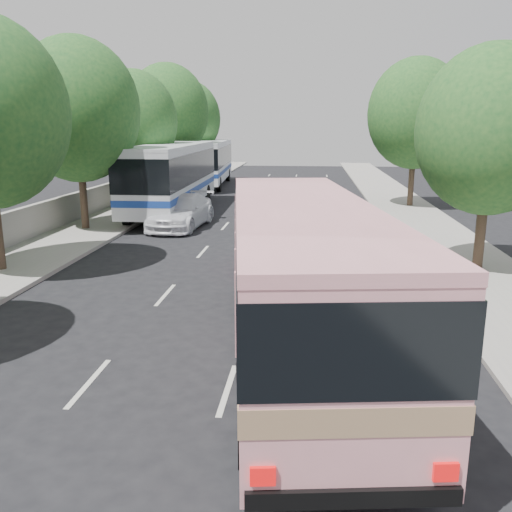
# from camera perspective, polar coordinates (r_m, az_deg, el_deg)

# --- Properties ---
(ground) EXTENTS (120.00, 120.00, 0.00)m
(ground) POSITION_cam_1_polar(r_m,az_deg,el_deg) (13.22, -6.03, -9.61)
(ground) COLOR black
(ground) RESTS_ON ground
(sidewalk_left) EXTENTS (4.00, 90.00, 0.15)m
(sidewalk_left) POSITION_cam_1_polar(r_m,az_deg,el_deg) (34.14, -13.25, 4.62)
(sidewalk_left) COLOR #9E998E
(sidewalk_left) RESTS_ON ground
(sidewalk_right) EXTENTS (4.00, 90.00, 0.12)m
(sidewalk_right) POSITION_cam_1_polar(r_m,az_deg,el_deg) (32.83, 16.16, 4.07)
(sidewalk_right) COLOR #9E998E
(sidewalk_right) RESTS_ON ground
(low_wall) EXTENTS (0.30, 90.00, 1.50)m
(low_wall) POSITION_cam_1_polar(r_m,az_deg,el_deg) (34.65, -16.15, 5.95)
(low_wall) COLOR #9E998E
(low_wall) RESTS_ON sidewalk_left
(tree_left_c) EXTENTS (6.00, 6.00, 9.35)m
(tree_left_c) POSITION_cam_1_polar(r_m,az_deg,el_deg) (28.16, -18.27, 14.84)
(tree_left_c) COLOR #38281E
(tree_left_c) RESTS_ON ground
(tree_left_d) EXTENTS (5.52, 5.52, 8.60)m
(tree_left_d) POSITION_cam_1_polar(r_m,az_deg,el_deg) (35.60, -12.75, 13.99)
(tree_left_d) COLOR #38281E
(tree_left_d) RESTS_ON ground
(tree_left_e) EXTENTS (6.30, 6.30, 9.82)m
(tree_left_e) POSITION_cam_1_polar(r_m,az_deg,el_deg) (43.26, -9.25, 15.07)
(tree_left_e) COLOR #38281E
(tree_left_e) RESTS_ON ground
(tree_left_f) EXTENTS (5.88, 5.88, 9.16)m
(tree_left_f) POSITION_cam_1_polar(r_m,az_deg,el_deg) (51.07, -7.08, 14.41)
(tree_left_f) COLOR #38281E
(tree_left_f) RESTS_ON ground
(tree_right_near) EXTENTS (5.10, 5.10, 7.95)m
(tree_right_near) POSITION_cam_1_polar(r_m,az_deg,el_deg) (20.76, 23.76, 12.52)
(tree_right_near) COLOR #38281E
(tree_right_near) RESTS_ON ground
(tree_right_far) EXTENTS (6.00, 6.00, 9.35)m
(tree_right_far) POSITION_cam_1_polar(r_m,az_deg,el_deg) (36.42, 16.63, 14.52)
(tree_right_far) COLOR #38281E
(tree_right_far) RESTS_ON ground
(pink_bus) EXTENTS (4.38, 11.54, 3.59)m
(pink_bus) POSITION_cam_1_polar(r_m,az_deg,el_deg) (11.82, 4.82, -0.94)
(pink_bus) COLOR pink
(pink_bus) RESTS_ON ground
(pink_taxi) EXTENTS (1.88, 4.06, 1.35)m
(pink_taxi) POSITION_cam_1_polar(r_m,az_deg,el_deg) (19.91, 1.10, 0.47)
(pink_taxi) COLOR #FF1692
(pink_taxi) RESTS_ON ground
(white_pickup) EXTENTS (2.86, 5.96, 1.67)m
(white_pickup) POSITION_cam_1_polar(r_m,az_deg,el_deg) (28.43, -7.87, 4.66)
(white_pickup) COLOR white
(white_pickup) RESTS_ON ground
(tour_coach_front) EXTENTS (3.25, 13.72, 4.09)m
(tour_coach_front) POSITION_cam_1_polar(r_m,az_deg,el_deg) (33.18, -8.82, 8.72)
(tour_coach_front) COLOR silver
(tour_coach_front) RESTS_ON ground
(tour_coach_rear) EXTENTS (3.66, 13.09, 3.87)m
(tour_coach_rear) POSITION_cam_1_polar(r_m,az_deg,el_deg) (48.18, -4.90, 10.15)
(tour_coach_rear) COLOR white
(tour_coach_rear) RESTS_ON ground
(taxi_roof_sign) EXTENTS (0.56, 0.22, 0.18)m
(taxi_roof_sign) POSITION_cam_1_polar(r_m,az_deg,el_deg) (19.75, 1.11, 2.63)
(taxi_roof_sign) COLOR silver
(taxi_roof_sign) RESTS_ON pink_taxi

